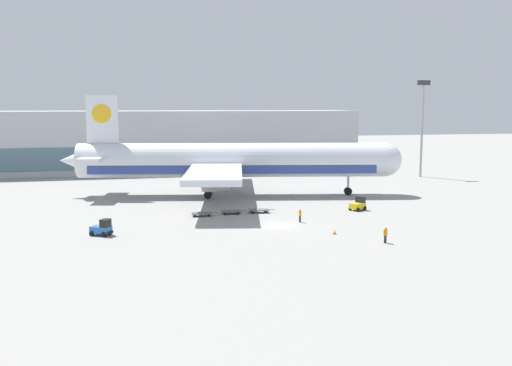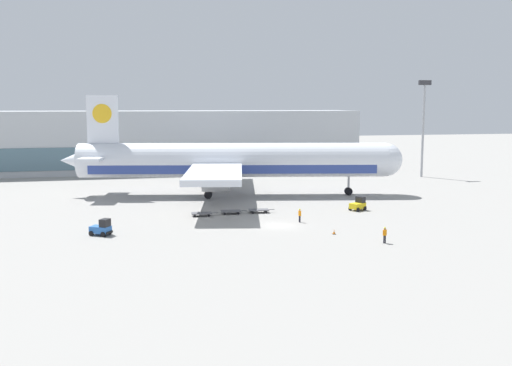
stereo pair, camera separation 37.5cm
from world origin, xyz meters
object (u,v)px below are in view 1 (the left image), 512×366
(baggage_dolly_lead, at_px, (202,213))
(traffic_cone_near, at_px, (335,232))
(baggage_tug_mid, at_px, (358,204))
(ground_crew_far, at_px, (385,233))
(baggage_dolly_second, at_px, (231,211))
(light_mast, at_px, (422,121))
(airplane_main, at_px, (228,162))
(ground_crew_near, at_px, (300,214))
(baggage_tug_foreground, at_px, (102,228))
(baggage_dolly_third, at_px, (259,210))

(baggage_dolly_lead, height_order, traffic_cone_near, traffic_cone_near)
(baggage_tug_mid, distance_m, ground_crew_far, 20.19)
(traffic_cone_near, bearing_deg, baggage_dolly_lead, 133.80)
(baggage_tug_mid, height_order, baggage_dolly_second, baggage_tug_mid)
(light_mast, distance_m, traffic_cone_near, 62.22)
(traffic_cone_near, bearing_deg, airplane_main, 102.74)
(light_mast, height_order, airplane_main, light_mast)
(ground_crew_near, bearing_deg, baggage_dolly_lead, -134.58)
(light_mast, xyz_separation_m, baggage_dolly_lead, (-51.86, -33.33, -11.67))
(baggage_dolly_lead, xyz_separation_m, ground_crew_near, (12.08, -7.08, 0.70))
(baggage_tug_mid, bearing_deg, baggage_tug_foreground, 164.68)
(baggage_dolly_lead, relative_size, traffic_cone_near, 6.47)
(ground_crew_near, relative_size, ground_crew_far, 0.99)
(baggage_tug_mid, height_order, traffic_cone_near, baggage_tug_mid)
(airplane_main, distance_m, baggage_tug_mid, 24.54)
(baggage_dolly_lead, height_order, ground_crew_far, ground_crew_far)
(baggage_tug_foreground, xyz_separation_m, traffic_cone_near, (27.17, -5.51, -0.59))
(light_mast, relative_size, airplane_main, 0.36)
(airplane_main, relative_size, baggage_dolly_third, 15.34)
(baggage_dolly_second, height_order, ground_crew_near, ground_crew_near)
(ground_crew_near, distance_m, traffic_cone_near, 7.88)
(light_mast, height_order, baggage_dolly_second, light_mast)
(airplane_main, xyz_separation_m, baggage_dolly_lead, (-6.87, -17.14, -5.45))
(light_mast, relative_size, baggage_dolly_lead, 5.48)
(baggage_tug_mid, height_order, ground_crew_far, baggage_tug_mid)
(airplane_main, relative_size, baggage_dolly_lead, 15.34)
(ground_crew_near, distance_m, ground_crew_far, 14.37)
(light_mast, xyz_separation_m, traffic_cone_near, (-37.80, -48.00, -11.78))
(baggage_tug_foreground, distance_m, traffic_cone_near, 27.73)
(baggage_tug_mid, relative_size, baggage_dolly_third, 0.75)
(airplane_main, height_order, baggage_dolly_second, airplane_main)
(baggage_tug_mid, relative_size, baggage_dolly_second, 0.75)
(traffic_cone_near, bearing_deg, ground_crew_near, 104.63)
(light_mast, distance_m, baggage_tug_mid, 45.91)
(airplane_main, xyz_separation_m, baggage_tug_foreground, (-19.97, -26.29, -4.96))
(ground_crew_far, height_order, traffic_cone_near, ground_crew_far)
(ground_crew_near, bearing_deg, ground_crew_far, 10.11)
(baggage_tug_foreground, bearing_deg, baggage_tug_mid, 44.03)
(baggage_dolly_second, bearing_deg, baggage_dolly_lead, -166.96)
(traffic_cone_near, bearing_deg, light_mast, 51.78)
(ground_crew_near, xyz_separation_m, traffic_cone_near, (1.98, -7.58, -0.81))
(baggage_dolly_third, bearing_deg, traffic_cone_near, -65.29)
(baggage_dolly_third, xyz_separation_m, ground_crew_near, (3.74, -7.76, 0.70))
(light_mast, bearing_deg, ground_crew_far, -122.33)
(airplane_main, bearing_deg, baggage_dolly_third, -73.71)
(ground_crew_near, relative_size, traffic_cone_near, 3.17)
(baggage_tug_mid, distance_m, baggage_dolly_second, 18.82)
(baggage_dolly_third, bearing_deg, airplane_main, 99.40)
(baggage_dolly_second, relative_size, baggage_dolly_third, 1.00)
(baggage_dolly_lead, relative_size, ground_crew_near, 2.04)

